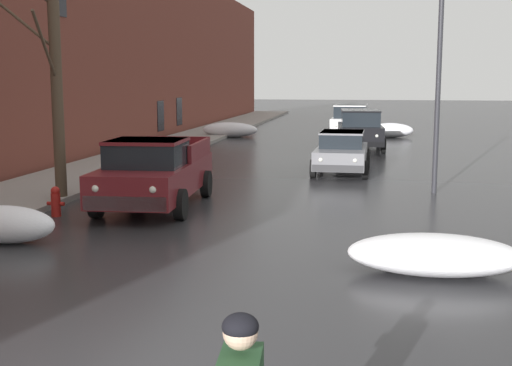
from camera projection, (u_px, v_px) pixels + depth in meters
The scene contains 13 objects.
left_sidewalk_slab at pixel (122, 162), 25.50m from camera, with size 3.13×80.00×0.15m, color gray.
brick_townhouse_facade at pixel (65, 37), 25.13m from camera, with size 0.63×80.00×9.49m.
snow_bank_near_corner_left at pixel (4, 225), 13.17m from camera, with size 2.10×0.96×0.74m.
snow_bank_along_left_kerb at pixel (389, 130), 36.97m from camera, with size 2.45×1.15×0.80m.
snow_bank_mid_block_left at pixel (232, 130), 37.10m from camera, with size 3.07×1.14×0.83m.
snow_bank_near_corner_right at pixel (437, 255), 11.06m from camera, with size 2.84×1.46×0.66m.
bare_tree_second_along_sidewalk at pixel (53, 66), 17.02m from camera, with size 2.12×2.22×6.78m.
pickup_truck_maroon_approaching_near_lane at pixel (154, 172), 16.74m from camera, with size 2.40×5.30×1.76m.
sedan_grey_parked_kerbside_close at pixel (342, 151), 22.92m from camera, with size 1.91×4.09×1.42m.
suv_black_parked_kerbside_mid at pixel (360, 128), 30.43m from camera, with size 2.33×4.53×1.82m.
suv_white_parked_far_down_block at pixel (351, 120), 36.47m from camera, with size 2.22×4.44×1.82m.
fire_hydrant at pixel (56, 201), 15.70m from camera, with size 0.42×0.22×0.71m.
street_lamp_post at pixel (439, 72), 18.45m from camera, with size 0.44×0.24×6.02m.
Camera 1 is at (2.94, -6.12, 3.18)m, focal length 47.23 mm.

